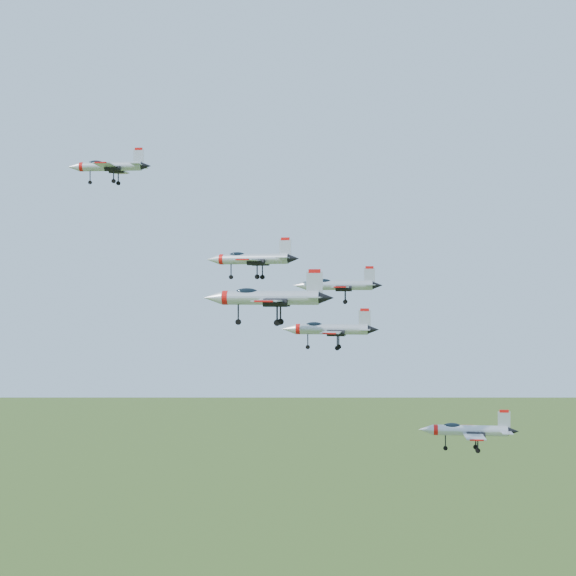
# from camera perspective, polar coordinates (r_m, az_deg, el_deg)

# --- Properties ---
(jet_lead) EXTENTS (13.25, 11.00, 3.54)m
(jet_lead) POSITION_cam_1_polar(r_m,az_deg,el_deg) (128.06, -12.68, 8.44)
(jet_lead) COLOR #AEB4BB
(jet_left_high) EXTENTS (13.18, 10.92, 3.52)m
(jet_left_high) POSITION_cam_1_polar(r_m,az_deg,el_deg) (107.88, -2.65, 2.09)
(jet_left_high) COLOR #AEB4BB
(jet_right_high) EXTENTS (13.91, 11.48, 3.72)m
(jet_right_high) POSITION_cam_1_polar(r_m,az_deg,el_deg) (83.84, -1.55, -0.68)
(jet_right_high) COLOR #AEB4BB
(jet_left_low) EXTENTS (11.86, 9.84, 3.17)m
(jet_left_low) POSITION_cam_1_polar(r_m,az_deg,el_deg) (106.24, 3.49, 0.20)
(jet_left_low) COLOR #AEB4BB
(jet_right_low) EXTENTS (11.15, 9.19, 2.99)m
(jet_right_low) POSITION_cam_1_polar(r_m,az_deg,el_deg) (91.25, 2.92, -2.93)
(jet_right_low) COLOR #AEB4BB
(jet_trail) EXTENTS (12.06, 9.98, 3.22)m
(jet_trail) POSITION_cam_1_polar(r_m,az_deg,el_deg) (101.07, 12.62, -9.84)
(jet_trail) COLOR #AEB4BB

